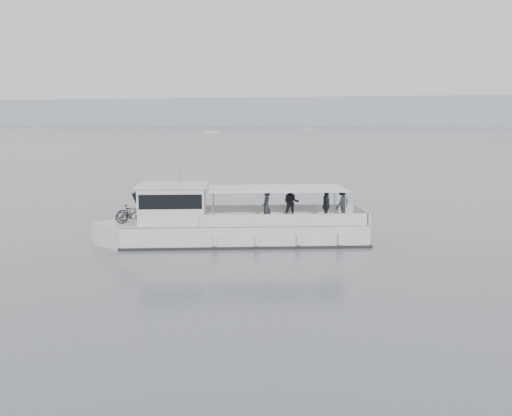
# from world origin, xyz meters

# --- Properties ---
(ground) EXTENTS (1400.00, 1400.00, 0.00)m
(ground) POSITION_xyz_m (0.00, 0.00, 0.00)
(ground) COLOR slate
(ground) RESTS_ON ground
(headland) EXTENTS (1400.00, 90.00, 28.00)m
(headland) POSITION_xyz_m (0.00, 560.00, 14.00)
(headland) COLOR #939EA8
(headland) RESTS_ON ground
(tour_boat) EXTENTS (12.11, 6.12, 5.13)m
(tour_boat) POSITION_xyz_m (3.19, -3.67, 0.84)
(tour_boat) COLOR silver
(tour_boat) RESTS_ON ground
(moored_fleet) EXTENTS (439.05, 340.30, 11.10)m
(moored_fleet) POSITION_xyz_m (-61.00, 231.54, 0.36)
(moored_fleet) COLOR silver
(moored_fleet) RESTS_ON ground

